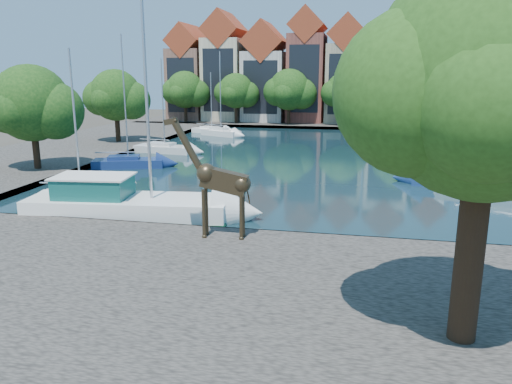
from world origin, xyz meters
TOP-DOWN VIEW (x-y plane):
  - ground at (0.00, 0.00)m, footprint 160.00×160.00m
  - water_basin at (0.00, 24.00)m, footprint 38.00×50.00m
  - near_quay at (0.00, -7.00)m, footprint 50.00×14.00m
  - far_quay at (0.00, 56.00)m, footprint 60.00×16.00m
  - left_quay at (-25.00, 24.00)m, footprint 14.00×52.00m
  - plane_tree at (7.62, -9.01)m, footprint 8.32×6.40m
  - townhouse_west_end at (-23.00, 55.99)m, footprint 5.44×9.18m
  - townhouse_west_mid at (-17.00, 55.99)m, footprint 5.94×9.18m
  - townhouse_west_inner at (-10.50, 55.99)m, footprint 6.43×9.18m
  - townhouse_center at (-4.00, 55.99)m, footprint 5.44×9.18m
  - townhouse_east_inner at (2.00, 55.99)m, footprint 5.94×9.18m
  - townhouse_east_mid at (8.50, 55.99)m, footprint 6.43×9.18m
  - townhouse_east_end at (15.00, 55.99)m, footprint 5.44×9.18m
  - far_tree_far_west at (-21.90, 50.49)m, footprint 7.28×5.60m
  - far_tree_west at (-13.91, 50.49)m, footprint 6.76×5.20m
  - far_tree_mid_west at (-5.89, 50.49)m, footprint 7.80×6.00m
  - far_tree_mid_east at (2.10, 50.49)m, footprint 7.02×5.40m
  - far_tree_east at (10.11, 50.49)m, footprint 7.54×5.80m
  - far_tree_far_east at (18.09, 50.49)m, footprint 6.76×5.20m
  - side_tree_left_near at (-20.89, 11.99)m, footprint 7.80×6.00m
  - side_tree_left_far at (-21.90, 27.99)m, footprint 7.28×5.60m
  - giraffe_statue at (-2.02, -1.52)m, footprint 3.92×0.76m
  - motorsailer at (-8.66, 1.96)m, footprint 11.63×4.52m
  - sailboat_left_a at (-12.44, 4.00)m, footprint 5.57×3.07m
  - sailboat_left_b at (-15.00, 15.91)m, footprint 6.24×3.77m
  - sailboat_left_c at (-15.00, 24.19)m, footprint 6.31×2.87m
  - sailboat_left_d at (-12.98, 38.26)m, footprint 5.51×3.70m
  - sailboat_left_e at (-15.00, 40.91)m, footprint 5.67×3.41m
  - sailboat_right_a at (13.12, 12.74)m, footprint 6.76×4.01m
  - sailboat_right_b at (12.00, 13.87)m, footprint 7.67×4.12m
  - sailboat_right_c at (14.90, 32.31)m, footprint 6.61×4.03m
  - sailboat_right_d at (15.00, 36.46)m, footprint 5.88×2.09m

SIDE VIEW (x-z plane):
  - ground at x=0.00m, z-range 0.00..0.00m
  - water_basin at x=0.00m, z-range 0.00..0.08m
  - near_quay at x=0.00m, z-range 0.00..0.50m
  - far_quay at x=0.00m, z-range 0.00..0.50m
  - left_quay at x=-25.00m, z-range 0.00..0.50m
  - sailboat_left_e at x=-15.00m, z-range -3.41..4.50m
  - sailboat_left_c at x=-15.00m, z-range -4.02..5.22m
  - sailboat_right_d at x=15.00m, z-range -3.72..4.96m
  - sailboat_left_b at x=-15.00m, z-range -4.86..6.15m
  - sailboat_right_b at x=12.00m, z-range -5.55..6.85m
  - sailboat_right_a at x=13.12m, z-range -5.03..6.35m
  - sailboat_left_d at x=-12.98m, z-range -4.55..5.87m
  - sailboat_left_a at x=-12.44m, z-range -4.02..5.36m
  - sailboat_right_c at x=14.90m, z-range -4.51..5.85m
  - motorsailer at x=-8.66m, z-range -4.94..6.91m
  - giraffe_statue at x=-2.02m, z-range 0.45..6.05m
  - far_tree_west at x=-13.91m, z-range 1.40..8.76m
  - far_tree_far_east at x=18.09m, z-range 1.40..8.76m
  - far_tree_mid_east at x=2.10m, z-range 1.37..8.89m
  - far_tree_far_west at x=-21.90m, z-range 1.34..9.02m
  - far_tree_east at x=10.11m, z-range 1.32..9.16m
  - far_tree_mid_west at x=-5.89m, z-range 1.29..9.29m
  - side_tree_left_far at x=-21.90m, z-range 1.44..9.32m
  - side_tree_left_near at x=-20.89m, z-range 1.39..9.59m
  - townhouse_east_end at x=15.00m, z-range -0.11..14.32m
  - townhouse_west_inner at x=-10.50m, z-range -0.22..14.92m
  - townhouse_west_end at x=-23.00m, z-range -0.11..14.83m
  - plane_tree at x=7.62m, z-range 2.36..12.98m
  - townhouse_east_inner at x=2.00m, z-range -0.16..15.63m
  - townhouse_east_mid at x=8.50m, z-range -0.22..16.43m
  - townhouse_west_mid at x=-17.00m, z-range -0.16..16.63m
  - townhouse_center at x=-4.00m, z-range -0.10..16.83m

